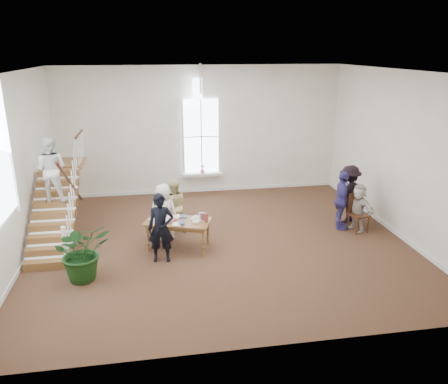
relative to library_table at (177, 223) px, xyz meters
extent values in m
plane|color=#482D1C|center=(1.18, 0.21, -0.70)|extent=(10.00, 10.00, 0.00)
plane|color=beige|center=(1.18, 4.71, 1.55)|extent=(10.00, 0.00, 10.00)
plane|color=beige|center=(1.18, -4.29, 1.55)|extent=(10.00, 0.00, 10.00)
plane|color=beige|center=(-3.82, 0.21, 1.55)|extent=(0.00, 9.00, 9.00)
plane|color=beige|center=(6.18, 0.21, 1.55)|extent=(0.00, 9.00, 9.00)
plane|color=white|center=(1.18, 0.21, 3.80)|extent=(10.00, 10.00, 0.00)
cube|color=white|center=(1.18, 4.53, 0.00)|extent=(1.45, 0.28, 0.10)
plane|color=white|center=(1.18, 4.65, 1.35)|extent=(2.60, 0.00, 2.60)
plane|color=white|center=(1.18, 4.65, 2.95)|extent=(0.60, 0.60, 0.85)
cube|color=white|center=(1.18, 4.68, -0.64)|extent=(10.00, 0.04, 0.12)
imported|color=pink|center=(1.18, 4.50, 0.20)|extent=(0.17, 0.17, 0.30)
cube|color=brown|center=(-3.17, -0.59, -0.60)|extent=(1.10, 0.30, 0.20)
cube|color=brown|center=(-3.17, -0.29, -0.40)|extent=(1.10, 0.30, 0.20)
cube|color=brown|center=(-3.17, 0.01, -0.20)|extent=(1.10, 0.30, 0.20)
cube|color=brown|center=(-3.17, 0.31, 0.00)|extent=(1.10, 0.30, 0.20)
cube|color=brown|center=(-3.17, 0.61, 0.20)|extent=(1.10, 0.30, 0.20)
cube|color=brown|center=(-3.17, 0.91, 0.40)|extent=(1.10, 0.30, 0.20)
cube|color=brown|center=(-3.17, 1.21, 0.60)|extent=(1.10, 0.30, 0.20)
cube|color=brown|center=(-3.17, 1.51, 0.80)|extent=(1.10, 0.30, 0.20)
cube|color=brown|center=(-3.17, 1.81, 1.00)|extent=(1.10, 0.30, 0.20)
cube|color=brown|center=(-3.17, 2.71, 1.04)|extent=(1.10, 1.20, 0.12)
cube|color=white|center=(-2.68, -0.74, -0.15)|extent=(0.10, 0.10, 1.10)
cylinder|color=#391E0F|center=(-2.67, 0.61, 1.05)|extent=(0.07, 2.74, 1.86)
imported|color=silver|center=(-3.17, 0.91, 1.36)|extent=(0.94, 0.79, 1.72)
cube|color=brown|center=(0.01, -0.01, 0.05)|extent=(1.84, 1.32, 0.05)
cube|color=brown|center=(0.01, -0.01, -0.02)|extent=(1.69, 1.17, 0.10)
cylinder|color=brown|center=(-0.78, -0.07, -0.34)|extent=(0.07, 0.07, 0.73)
cylinder|color=brown|center=(0.60, -0.54, -0.34)|extent=(0.07, 0.07, 0.73)
cylinder|color=brown|center=(-0.58, 0.53, -0.34)|extent=(0.07, 0.07, 0.73)
cylinder|color=brown|center=(0.80, 0.06, -0.34)|extent=(0.07, 0.07, 0.73)
cube|color=silver|center=(0.50, -0.19, 0.10)|extent=(0.29, 0.32, 0.05)
cube|color=beige|center=(0.50, 0.06, 0.10)|extent=(0.34, 0.37, 0.04)
cube|color=tan|center=(-0.59, 0.14, 0.11)|extent=(0.34, 0.36, 0.05)
cube|color=silver|center=(0.62, -0.10, 0.10)|extent=(0.25, 0.27, 0.04)
cube|color=#4C5972|center=(0.09, -0.24, 0.11)|extent=(0.16, 0.27, 0.06)
cube|color=maroon|center=(-0.57, 0.17, 0.10)|extent=(0.28, 0.32, 0.05)
cube|color=white|center=(-0.17, 0.17, 0.10)|extent=(0.25, 0.32, 0.04)
cube|color=#BFB299|center=(-0.31, -0.08, 0.11)|extent=(0.21, 0.29, 0.05)
cube|color=silver|center=(-0.18, 0.01, 0.09)|extent=(0.36, 0.37, 0.03)
cube|color=beige|center=(-0.32, 0.32, 0.10)|extent=(0.22, 0.23, 0.05)
cube|color=tan|center=(0.48, -0.05, 0.10)|extent=(0.29, 0.32, 0.05)
cube|color=silver|center=(-0.52, 0.02, 0.09)|extent=(0.31, 0.31, 0.03)
cube|color=#4C5972|center=(0.17, 0.21, 0.10)|extent=(0.18, 0.22, 0.04)
cube|color=maroon|center=(-0.17, -0.04, 0.10)|extent=(0.31, 0.32, 0.05)
cube|color=white|center=(0.02, 0.24, 0.09)|extent=(0.31, 0.32, 0.03)
cube|color=#BFB299|center=(-0.43, 0.16, 0.10)|extent=(0.24, 0.29, 0.04)
cube|color=silver|center=(-0.04, -0.27, 0.09)|extent=(0.23, 0.29, 0.03)
imported|color=black|center=(-0.44, -0.66, 0.17)|extent=(0.67, 0.47, 1.74)
imported|color=silver|center=(-0.34, 0.59, 0.10)|extent=(0.90, 0.74, 1.60)
imported|color=#D7C786|center=(-0.04, 1.09, 0.09)|extent=(0.83, 0.69, 1.57)
imported|color=#3E3682|center=(4.76, 0.55, 0.17)|extent=(0.71, 1.10, 1.73)
imported|color=black|center=(5.18, 1.00, 0.18)|extent=(1.31, 1.20, 1.77)
imported|color=beige|center=(5.18, 0.35, 0.00)|extent=(0.88, 1.35, 1.40)
imported|color=#123511|center=(-2.22, -1.26, -0.01)|extent=(1.56, 1.47, 1.37)
cube|color=#391E0F|center=(5.18, 0.26, -0.19)|extent=(0.58, 0.58, 0.06)
cube|color=#391E0F|center=(5.13, 0.47, 0.12)|extent=(0.48, 0.16, 0.57)
cylinder|color=#391E0F|center=(5.04, 0.02, -0.45)|extent=(0.04, 0.04, 0.50)
cylinder|color=#391E0F|center=(5.41, 0.11, -0.45)|extent=(0.04, 0.04, 0.50)
cylinder|color=#391E0F|center=(4.95, 0.40, -0.45)|extent=(0.04, 0.04, 0.50)
cylinder|color=#391E0F|center=(5.32, 0.49, -0.45)|extent=(0.04, 0.04, 0.50)
camera|label=1|loc=(-0.52, -10.57, 4.34)|focal=35.00mm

